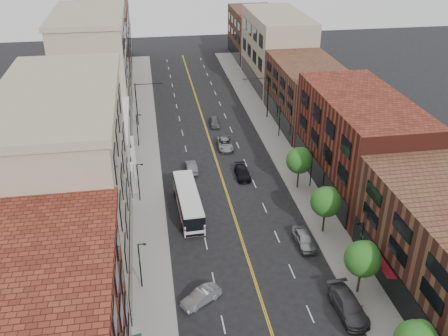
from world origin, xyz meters
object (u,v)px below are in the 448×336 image
city_bus (188,200)px  car_angle_b (201,297)px  car_parked_far (304,239)px  car_lane_behind (192,167)px  car_lane_c (215,122)px  car_parked_mid (348,306)px  car_lane_a (242,173)px  car_lane_b (225,144)px

city_bus → car_angle_b: size_ratio=2.74×
car_parked_far → car_angle_b: bearing=-151.8°
car_lane_behind → car_lane_c: 16.30m
car_parked_mid → car_lane_c: bearing=94.2°
car_parked_mid → car_parked_far: bearing=91.7°
car_angle_b → car_lane_c: bearing=138.0°
city_bus → car_parked_far: bearing=-37.9°
car_lane_a → city_bus: bearing=-136.4°
car_lane_c → car_lane_b: bearing=-83.9°
city_bus → car_lane_behind: (1.40, 10.15, -0.97)m
city_bus → car_lane_c: (6.85, 25.52, -0.97)m
car_lane_a → car_lane_b: 9.37m
car_lane_b → car_lane_c: (-0.34, 8.71, -0.02)m
car_lane_b → city_bus: bearing=-111.0°
car_parked_mid → car_lane_b: 36.12m
car_angle_b → car_lane_a: car_angle_b is taller
car_angle_b → car_lane_c: (7.19, 41.01, 0.00)m
car_parked_far → car_lane_c: bearing=96.2°
car_lane_behind → car_parked_far: bearing=117.8°
car_angle_b → car_parked_far: (12.09, 7.02, 0.09)m
city_bus → car_parked_mid: bearing=-58.3°
car_angle_b → car_lane_behind: 25.70m
car_angle_b → car_lane_b: 33.16m
city_bus → car_angle_b: (-0.34, -15.49, -0.97)m
car_lane_behind → car_lane_b: size_ratio=0.81×
car_angle_b → car_lane_behind: bearing=144.1°
car_parked_far → car_lane_behind: (-10.35, 18.62, -0.10)m
car_lane_behind → car_lane_a: (6.64, -2.68, -0.02)m
car_lane_behind → car_lane_a: car_lane_behind is taller
car_lane_b → car_lane_c: 8.72m
city_bus → car_lane_c: bearing=72.8°
car_lane_c → car_parked_mid: bearing=-78.7°
car_angle_b → car_lane_c: 41.64m
car_lane_b → car_lane_behind: bearing=-128.9°
car_angle_b → car_lane_behind: car_angle_b is taller
car_parked_mid → car_lane_behind: size_ratio=1.41×
car_parked_mid → car_lane_c: (-5.81, 44.42, -0.15)m
car_lane_a → car_parked_far: bearing=-76.2°
car_parked_far → city_bus: bearing=142.2°
car_lane_c → city_bus: bearing=-101.2°
car_lane_a → car_lane_b: bearing=95.9°
car_lane_a → car_lane_c: car_lane_c is taller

